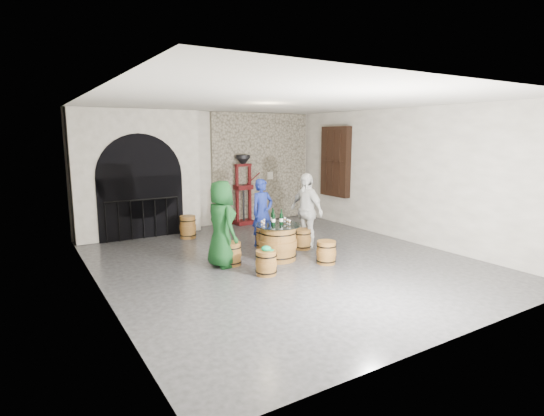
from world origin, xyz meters
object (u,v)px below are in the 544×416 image
barrel_stool_left (231,254)px  barrel_stool_near_right (326,252)px  person_blue (262,213)px  wine_bottle_left (273,219)px  person_white (306,211)px  wine_bottle_center (281,218)px  barrel_stool_near_left (266,263)px  barrel_table (278,242)px  person_green (221,224)px  side_barrel (188,227)px  wine_bottle_right (273,217)px  corking_press (243,184)px  barrel_stool_far (265,238)px  barrel_stool_right (302,239)px

barrel_stool_left → barrel_stool_near_right: (1.67, -0.91, 0.00)m
person_blue → wine_bottle_left: person_blue is taller
barrel_stool_near_right → person_white: person_white is taller
wine_bottle_center → barrel_stool_near_left: bearing=-138.7°
barrel_table → barrel_stool_left: size_ratio=2.07×
wine_bottle_left → person_white: bearing=21.8°
barrel_stool_near_right → person_blue: size_ratio=0.30×
person_green → person_blue: person_green is taller
person_green → side_barrel: size_ratio=3.00×
person_green → wine_bottle_right: (1.16, -0.03, 0.02)m
corking_press → barrel_stool_near_left: bearing=-115.9°
barrel_stool_far → wine_bottle_left: 1.22m
barrel_stool_far → wine_bottle_left: wine_bottle_left is taller
barrel_stool_far → barrel_stool_near_left: (-0.97, -1.69, 0.00)m
barrel_stool_near_left → barrel_stool_far: bearing=60.2°
person_blue → person_white: person_white is taller
person_white → corking_press: (0.02, 3.07, 0.30)m
side_barrel → barrel_stool_left: bearing=-91.7°
barrel_stool_near_right → barrel_stool_near_left: bearing=178.7°
wine_bottle_left → barrel_stool_near_left: bearing=-130.1°
barrel_stool_near_left → person_white: 2.22m
wine_bottle_left → corking_press: size_ratio=0.16×
barrel_stool_far → corking_press: bearing=72.2°
person_blue → wine_bottle_left: size_ratio=4.83×
barrel_stool_left → barrel_stool_near_right: same height
person_white → wine_bottle_center: bearing=-68.2°
barrel_table → wine_bottle_right: bearing=99.3°
barrel_stool_far → wine_bottle_right: size_ratio=1.42×
barrel_stool_right → barrel_stool_near_left: bearing=-145.5°
barrel_stool_far → barrel_stool_right: size_ratio=1.00×
barrel_stool_far → side_barrel: (-1.17, 1.79, 0.05)m
side_barrel → barrel_stool_far: bearing=-56.8°
barrel_stool_right → barrel_stool_near_right: size_ratio=1.00×
barrel_stool_near_left → person_blue: bearing=61.5°
person_green → corking_press: 4.05m
barrel_stool_far → person_white: 1.14m
barrel_stool_far → barrel_stool_near_right: bearing=-76.1°
corking_press → barrel_stool_left: bearing=-124.6°
person_white → wine_bottle_right: size_ratio=5.29×
wine_bottle_right → corking_press: corking_press is taller
person_blue → wine_bottle_center: bearing=-107.3°
barrel_stool_left → barrel_table: bearing=-9.4°
barrel_stool_far → person_green: 1.75m
barrel_stool_left → wine_bottle_left: (0.88, -0.16, 0.64)m
barrel_stool_left → person_green: person_green is taller
person_blue → barrel_table: bearing=-110.3°
barrel_stool_near_left → side_barrel: (-0.21, 3.48, 0.05)m
barrel_stool_far → corking_press: (0.82, 2.57, 0.93)m
person_green → wine_bottle_left: (1.07, -0.19, 0.02)m
barrel_table → barrel_stool_far: barrel_table is taller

